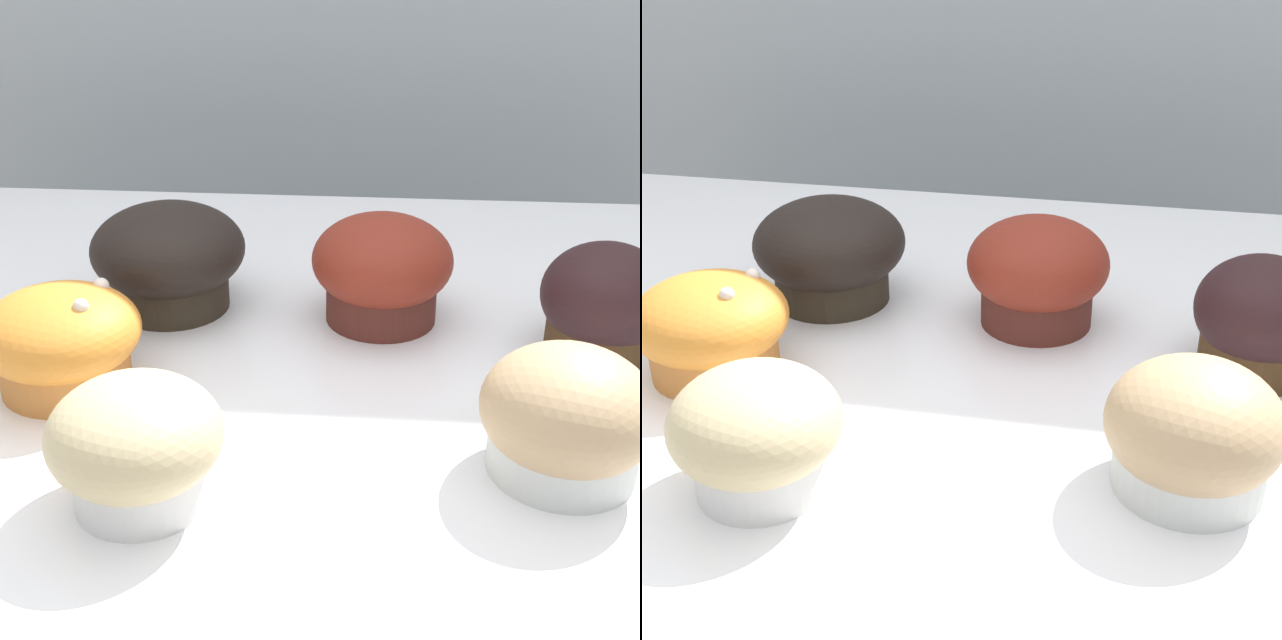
{
  "view_description": "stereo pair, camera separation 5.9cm",
  "coord_description": "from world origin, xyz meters",
  "views": [
    {
      "loc": [
        0.03,
        -0.57,
        1.25
      ],
      "look_at": [
        -0.01,
        -0.05,
        0.98
      ],
      "focal_mm": 50.0,
      "sensor_mm": 36.0,
      "label": 1
    },
    {
      "loc": [
        0.09,
        -0.57,
        1.25
      ],
      "look_at": [
        -0.01,
        -0.05,
        0.98
      ],
      "focal_mm": 50.0,
      "sensor_mm": 36.0,
      "label": 2
    }
  ],
  "objects": [
    {
      "name": "muffin_front_left",
      "position": [
        0.13,
        -0.14,
        0.97
      ],
      "size": [
        0.1,
        0.1,
        0.08
      ],
      "color": "silver",
      "rests_on": "display_counter"
    },
    {
      "name": "muffin_back_left",
      "position": [
        -0.18,
        -0.07,
        0.97
      ],
      "size": [
        0.11,
        0.11,
        0.07
      ],
      "color": "#CD7C38",
      "rests_on": "display_counter"
    },
    {
      "name": "muffin_front_center",
      "position": [
        0.03,
        0.04,
        0.98
      ],
      "size": [
        0.11,
        0.11,
        0.08
      ],
      "color": "#52241D",
      "rests_on": "display_counter"
    },
    {
      "name": "muffin_back_right",
      "position": [
        0.18,
        -0.0,
        0.98
      ],
      "size": [
        0.09,
        0.09,
        0.08
      ],
      "color": "#462E18",
      "rests_on": "display_counter"
    },
    {
      "name": "wall_back",
      "position": [
        0.0,
        0.6,
        0.9
      ],
      "size": [
        3.2,
        0.1,
        1.8
      ],
      "primitive_type": "cube",
      "color": "#A8B2B7",
      "rests_on": "ground"
    },
    {
      "name": "muffin_back_center",
      "position": [
        -0.1,
        -0.19,
        0.97
      ],
      "size": [
        0.1,
        0.1,
        0.07
      ],
      "color": "white",
      "rests_on": "display_counter"
    },
    {
      "name": "muffin_front_right",
      "position": [
        -0.14,
        0.05,
        0.98
      ],
      "size": [
        0.12,
        0.12,
        0.08
      ],
      "color": "#2D261B",
      "rests_on": "display_counter"
    }
  ]
}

